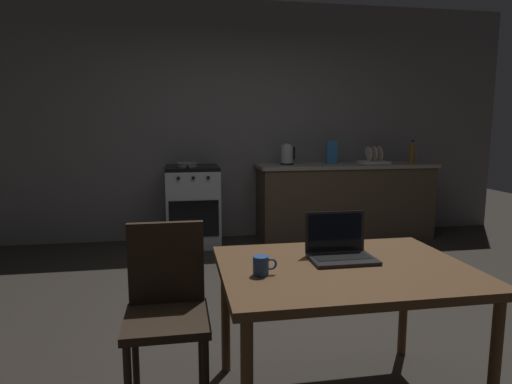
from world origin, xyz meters
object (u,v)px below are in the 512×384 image
bottle (412,152)px  dish_rack (374,159)px  electric_kettle (287,155)px  chair (167,302)px  laptop (340,250)px  frying_pan (187,164)px  dining_table (344,279)px  coffee_mug (261,266)px  stove_oven (193,206)px  cereal_box (332,152)px

bottle → dish_rack: bearing=174.0°
electric_kettle → dish_rack: bearing=0.0°
chair → laptop: (0.87, -0.06, 0.24)m
frying_pan → dining_table: bearing=-77.8°
dining_table → frying_pan: 3.20m
frying_pan → coffee_mug: (0.26, -3.17, -0.19)m
frying_pan → coffee_mug: frying_pan is taller
stove_oven → bottle: bottle is taller
dining_table → frying_pan: (-0.68, 3.11, 0.30)m
laptop → bottle: 3.63m
laptop → frying_pan: size_ratio=0.77×
cereal_box → stove_oven: bearing=-179.2°
chair → coffee_mug: (0.43, -0.23, 0.24)m
bottle → coffee_mug: bearing=-128.3°
dish_rack → stove_oven: bearing=-179.9°
laptop → electric_kettle: bearing=67.1°
electric_kettle → bottle: bearing=-1.8°
laptop → electric_kettle: 3.08m
cereal_box → dish_rack: 0.54m
coffee_mug → dish_rack: bearing=57.9°
dining_table → electric_kettle: size_ratio=4.81×
dining_table → coffee_mug: size_ratio=10.79×
stove_oven → dish_rack: 2.27m
dining_table → chair: bearing=168.6°
stove_oven → coffee_mug: 3.22m
dining_table → cereal_box: size_ratio=4.31×
chair → coffee_mug: 0.54m
stove_oven → cereal_box: 1.78m
dining_table → bottle: size_ratio=4.23×
dining_table → cereal_box: cereal_box is taller
coffee_mug → cereal_box: size_ratio=0.40×
cereal_box → coffee_mug: bearing=-114.6°
stove_oven → dish_rack: (2.21, 0.00, 0.51)m
dining_table → electric_kettle: bearing=81.1°
stove_oven → chair: stove_oven is taller
chair → coffee_mug: chair is taller
stove_oven → laptop: 3.11m
dining_table → stove_oven: bearing=101.2°
stove_oven → dish_rack: bearing=0.1°
electric_kettle → coffee_mug: 3.34m
electric_kettle → frying_pan: size_ratio=0.60×
frying_pan → chair: bearing=-93.4°
dining_table → bottle: (2.07, 3.09, 0.41)m
dining_table → laptop: (0.02, 0.11, 0.11)m
stove_oven → coffee_mug: size_ratio=8.29×
chair → dish_rack: dish_rack is taller
electric_kettle → bottle: size_ratio=0.88×
chair → frying_pan: 2.98m
cereal_box → dish_rack: (0.54, -0.02, -0.09)m
bottle → chair: bearing=-134.9°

